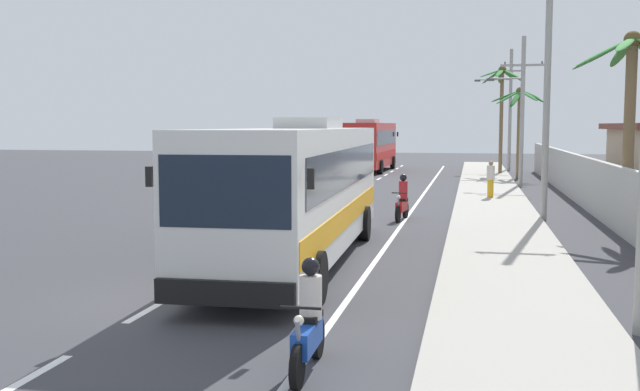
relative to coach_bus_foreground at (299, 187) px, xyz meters
The scene contains 15 objects.
ground_plane 5.33m from the coach_bus_foreground, 108.85° to the right, with size 160.00×160.00×0.00m, color #3A3A3F.
sidewalk_kerb 7.64m from the coach_bus_foreground, 45.54° to the left, with size 3.20×90.00×0.14m, color #A8A399.
lane_markings 10.39m from the coach_bus_foreground, 86.79° to the left, with size 3.68×71.50×0.01m.
boundary_wall 12.96m from the coach_bus_foreground, 45.94° to the left, with size 0.24×60.00×2.13m, color #B2B2AD.
coach_bus_foreground is the anchor object (origin of this frame).
coach_bus_far_lane 37.14m from the coach_bus_foreground, 95.02° to the left, with size 3.08×10.70×3.91m.
motorcycle_beside_bus 9.04m from the coach_bus_foreground, 78.29° to the left, with size 0.56×1.96×1.68m.
motorcycle_trailing 8.54m from the coach_bus_foreground, 75.66° to the right, with size 0.56×1.96×1.60m.
pedestrian_near_kerb 17.46m from the coach_bus_foreground, 72.83° to the left, with size 0.36×0.36×1.69m.
utility_pole_mid 12.26m from the coach_bus_foreground, 54.52° to the left, with size 2.01×0.24×9.77m.
utility_pole_far 25.68m from the coach_bus_foreground, 74.33° to the left, with size 3.24×0.24×8.37m.
utility_pole_distant 40.27m from the coach_bus_foreground, 80.07° to the left, with size 3.65×0.24×9.16m.
palm_nearest 35.42m from the coach_bus_foreground, 79.83° to the left, with size 3.23×3.39×7.54m.
palm_second 32.12m from the coach_bus_foreground, 76.95° to the left, with size 3.72×3.51×5.92m.
palm_third 12.26m from the coach_bus_foreground, 39.17° to the left, with size 3.69×3.90×6.50m.
Camera 1 is at (5.91, -13.33, 3.46)m, focal length 41.27 mm.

